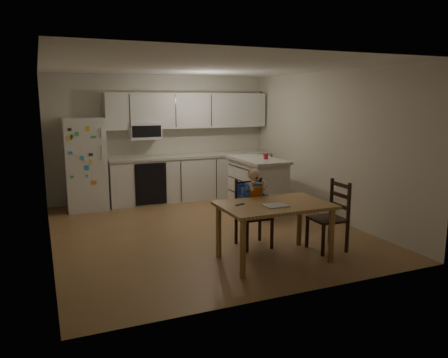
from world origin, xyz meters
TOP-DOWN VIEW (x-y plane):
  - room at (0.00, 0.48)m, footprint 4.52×5.01m
  - refrigerator at (-1.55, 2.15)m, footprint 0.72×0.70m
  - kitchen_run at (0.50, 2.24)m, footprint 3.37×0.62m
  - kitchen_island at (1.33, 0.80)m, footprint 0.69×1.31m
  - red_cup at (1.42, 0.66)m, footprint 0.08×0.08m
  - dining_table at (0.36, -1.53)m, footprint 1.38×0.89m
  - napkin at (0.31, -1.63)m, footprint 0.28×0.25m
  - toddler_spoon at (-0.08, -1.43)m, footprint 0.12×0.06m
  - chair_booster at (0.36, -0.92)m, footprint 0.42×0.42m
  - chair_side at (1.31, -1.48)m, footprint 0.43×0.43m

SIDE VIEW (x-z plane):
  - kitchen_island at x=1.33m, z-range 0.00..0.97m
  - chair_side at x=1.31m, z-range 0.06..1.01m
  - dining_table at x=0.36m, z-range 0.27..1.01m
  - chair_booster at x=0.36m, z-range 0.11..1.21m
  - napkin at x=0.31m, z-range 0.74..0.75m
  - toddler_spoon at x=-0.08m, z-range 0.74..0.76m
  - refrigerator at x=-1.55m, z-range 0.00..1.70m
  - kitchen_run at x=0.50m, z-range -0.20..1.95m
  - red_cup at x=1.42m, z-range 0.97..1.07m
  - room at x=0.00m, z-range -0.01..2.51m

